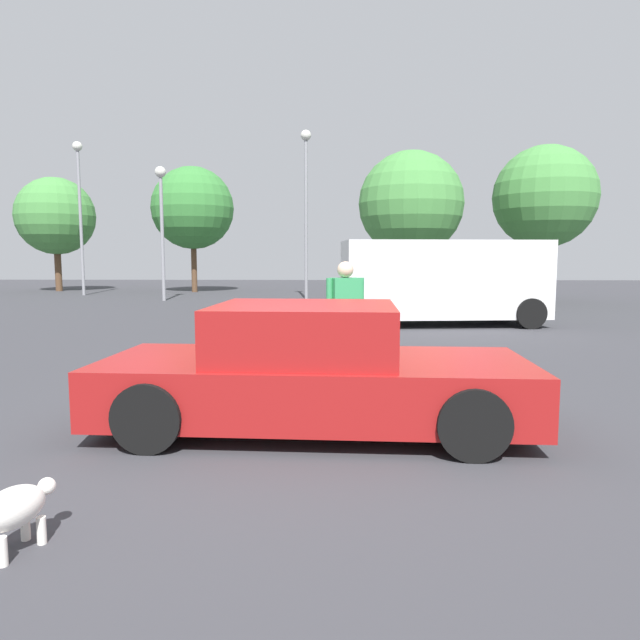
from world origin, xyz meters
The scene contains 12 objects.
ground_plane centered at (0.00, 0.00, 0.00)m, with size 80.00×80.00×0.00m, color #38383D.
sedan_foreground centered at (0.07, -0.03, 0.58)m, with size 4.34×2.02×1.28m.
dog centered at (-1.61, -2.60, 0.28)m, with size 0.37×0.65×0.44m.
van_white centered at (3.11, 9.17, 1.18)m, with size 5.29×2.60×2.19m.
pedestrian centered at (0.45, 2.33, 1.01)m, with size 0.54×0.36×1.69m.
light_post_near centered at (-6.74, 17.40, 3.76)m, with size 0.44×0.44×5.42m.
light_post_mid centered at (-11.57, 20.73, 4.74)m, with size 0.44×0.44×7.08m.
light_post_far centered at (-0.93, 18.59, 4.73)m, with size 0.44×0.44×7.07m.
tree_back_left centered at (-6.97, 23.47, 4.29)m, with size 4.17×4.17×6.38m.
tree_back_center centered at (-14.39, 24.06, 3.94)m, with size 4.02×4.02×5.96m.
tree_back_right centered at (8.53, 17.09, 4.12)m, with size 3.99×3.99×6.13m.
tree_far_right centered at (3.01, 14.90, 3.65)m, with size 3.73×3.73×5.54m.
Camera 1 is at (0.30, -5.70, 1.74)m, focal length 31.78 mm.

